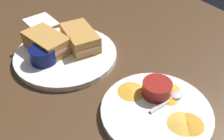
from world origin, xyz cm
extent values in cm
cube|color=#4C331E|center=(0.00, 0.00, -1.50)|extent=(110.00, 110.00, 3.00)
cylinder|color=white|center=(-5.93, -6.09, 0.80)|extent=(28.48, 28.48, 1.60)
cube|color=#C68C42|center=(-7.03, -0.80, 4.00)|extent=(13.75, 8.97, 4.80)
cube|color=#DB938E|center=(-7.03, -0.80, 4.00)|extent=(13.94, 8.40, 0.80)
cube|color=#C68C42|center=(-9.97, -9.70, 4.00)|extent=(14.44, 10.48, 4.80)
cube|color=#DB938E|center=(-9.97, -9.70, 4.00)|extent=(14.54, 9.95, 0.80)
cylinder|color=#0C144C|center=(-5.62, -12.50, 3.61)|extent=(7.04, 7.04, 4.01)
cylinder|color=black|center=(-5.62, -12.50, 5.21)|extent=(5.77, 5.77, 0.60)
cube|color=silver|center=(-8.81, -3.26, 1.85)|extent=(2.55, 5.46, 0.40)
ellipsoid|color=silver|center=(-7.02, -8.46, 2.00)|extent=(3.12, 3.74, 0.80)
cylinder|color=white|center=(23.85, 1.35, 0.80)|extent=(24.20, 24.20, 1.60)
cylinder|color=maroon|center=(20.22, 4.37, 3.26)|extent=(6.69, 6.69, 3.32)
cylinder|color=olive|center=(20.22, 4.37, 4.52)|extent=(5.49, 5.49, 0.60)
cube|color=silver|center=(23.80, 2.23, 1.85)|extent=(1.10, 5.54, 0.40)
ellipsoid|color=silver|center=(23.51, 7.72, 2.00)|extent=(2.37, 3.31, 0.80)
cone|color=gold|center=(22.95, 5.67, 1.90)|extent=(4.83, 4.83, 0.60)
cone|color=orange|center=(30.60, 4.24, 1.90)|extent=(8.52, 8.52, 0.60)
cone|color=gold|center=(29.61, 2.48, 1.90)|extent=(6.16, 6.16, 0.60)
cone|color=gold|center=(21.18, 8.19, 1.90)|extent=(5.25, 5.25, 0.60)
cone|color=gold|center=(29.80, 3.18, 1.90)|extent=(8.75, 8.75, 0.60)
cone|color=gold|center=(16.53, -0.27, 1.90)|extent=(9.12, 9.12, 0.60)
cube|color=white|center=(-29.23, -4.68, 0.20)|extent=(11.79, 9.99, 0.40)
camera|label=1|loc=(49.18, -26.73, 42.98)|focal=40.58mm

